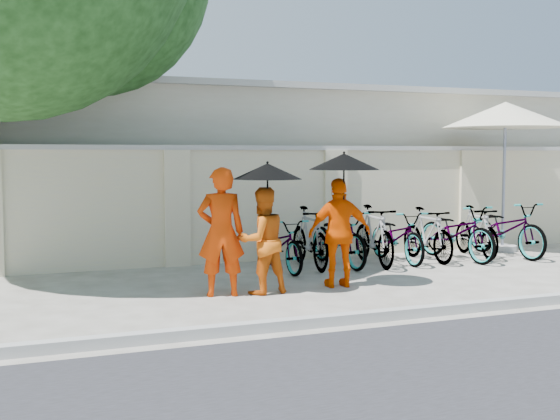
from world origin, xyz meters
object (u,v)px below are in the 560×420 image
object	(u,v)px
patio_umbrella	(505,117)
monk_center	(262,241)
monk_right	(340,233)
monk_left	(221,232)

from	to	relation	value
patio_umbrella	monk_center	bearing A→B (deg)	-158.97
monk_center	monk_right	size ratio (longest dim) A/B	0.93
monk_left	monk_center	distance (m)	0.59
monk_center	patio_umbrella	bearing A→B (deg)	-168.04
monk_center	monk_right	world-z (taller)	monk_right
monk_right	patio_umbrella	bearing A→B (deg)	-146.75
monk_center	patio_umbrella	distance (m)	6.63
monk_right	patio_umbrella	xyz separation A→B (m)	(4.71, 2.23, 1.87)
monk_left	monk_center	world-z (taller)	monk_left
monk_left	monk_right	size ratio (longest dim) A/B	1.11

